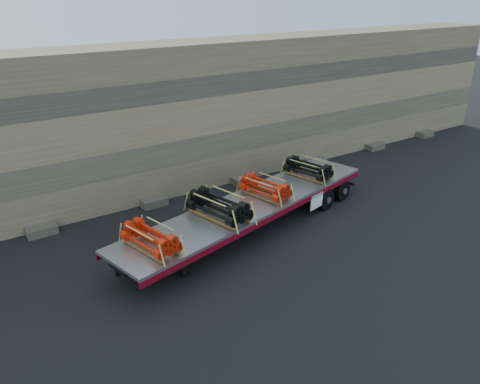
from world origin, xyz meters
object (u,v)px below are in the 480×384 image
object	(u,v)px
bundle_front	(151,239)
bundle_rear	(308,169)
bundle_midrear	(265,188)
trailer	(251,216)
bundle_midfront	(219,207)

from	to	relation	value
bundle_front	bundle_rear	size ratio (longest dim) A/B	1.00
bundle_midrear	trailer	bearing A→B (deg)	-180.00
bundle_rear	bundle_midfront	bearing A→B (deg)	180.00
bundle_front	bundle_rear	world-z (taller)	bundle_rear
bundle_midfront	bundle_rear	world-z (taller)	bundle_midfront
trailer	bundle_front	size ratio (longest dim) A/B	6.13
trailer	bundle_front	bearing A→B (deg)	180.00
trailer	bundle_midfront	bearing A→B (deg)	-180.00
bundle_front	bundle_midfront	bearing A→B (deg)	-0.00
bundle_midrear	bundle_rear	bearing A→B (deg)	0.00
trailer	bundle_midrear	size ratio (longest dim) A/B	6.21
bundle_front	bundle_midrear	world-z (taller)	bundle_front
bundle_midfront	bundle_rear	distance (m)	5.76
trailer	bundle_midfront	size ratio (longest dim) A/B	5.28
bundle_midfront	bundle_midrear	distance (m)	2.70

